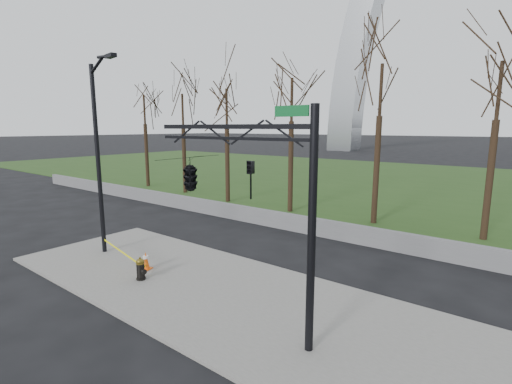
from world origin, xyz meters
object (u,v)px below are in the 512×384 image
Objects in this scene: traffic_cone at (146,261)px; traffic_signal_mast at (209,176)px; street_light at (99,147)px; fire_hydrant at (141,269)px.

traffic_signal_mast reaches higher than traffic_cone.
fire_hydrant is at bearing -3.50° from street_light.
fire_hydrant is 0.10× the size of street_light.
traffic_cone is 5.18m from street_light.
traffic_cone is 0.12× the size of traffic_signal_mast.
street_light is at bearing 170.45° from fire_hydrant.
fire_hydrant reaches higher than traffic_cone.
traffic_signal_mast is at bearing 1.53° from fire_hydrant.
street_light reaches higher than traffic_cone.
street_light is (-3.65, 0.82, 4.21)m from fire_hydrant.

